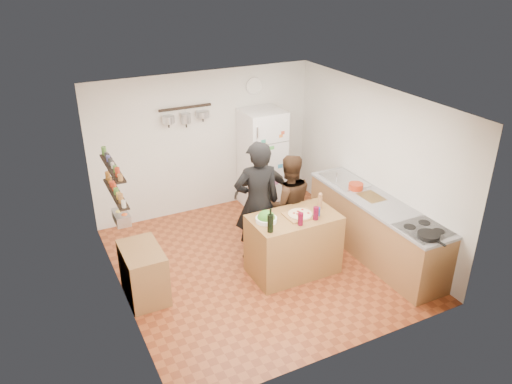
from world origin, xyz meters
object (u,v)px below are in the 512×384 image
red_bowl (356,186)px  counter_run (375,228)px  pepper_mill (320,202)px  skillet (429,235)px  wine_bottle (270,223)px  salt_canister (317,212)px  salad_bowl (266,220)px  person_center (288,204)px  wall_clock (254,86)px  prep_island (293,244)px  person_left (257,203)px  fridge (262,159)px  person_back (262,194)px  side_table (144,273)px

red_bowl → counter_run: bearing=-84.0°
pepper_mill → skillet: pepper_mill is taller
wine_bottle → salt_canister: (0.80, 0.10, -0.06)m
salt_canister → red_bowl: 1.10m
salad_bowl → person_center: person_center is taller
wine_bottle → wall_clock: size_ratio=0.83×
prep_island → wall_clock: 3.07m
salt_canister → counter_run: size_ratio=0.05×
prep_island → person_left: (-0.31, 0.55, 0.49)m
person_left → red_bowl: bearing=-177.2°
wine_bottle → red_bowl: wine_bottle is taller
fridge → prep_island: bearing=-105.6°
salt_canister → pepper_mill: bearing=48.6°
prep_island → salad_bowl: 0.64m
red_bowl → wall_clock: bearing=108.0°
salad_bowl → person_left: (0.11, 0.50, 0.01)m
person_back → wall_clock: wall_clock is taller
wine_bottle → salt_canister: bearing=7.1°
pepper_mill → salt_canister: (-0.15, -0.17, -0.04)m
counter_run → wall_clock: (-0.75, 2.63, 1.70)m
skillet → wall_clock: wall_clock is taller
salad_bowl → fridge: bearing=64.1°
counter_run → red_bowl: red_bowl is taller
wine_bottle → red_bowl: (1.80, 0.55, -0.07)m
person_center → salad_bowl: bearing=53.4°
salt_canister → person_center: bearing=95.6°
salt_canister → person_back: person_back is taller
salad_bowl → wall_clock: wall_clock is taller
prep_island → fridge: (0.60, 2.15, 0.45)m
person_left → side_table: (-1.78, -0.15, -0.58)m
person_left → counter_run: person_left is taller
person_center → wall_clock: 2.37m
person_back → person_left: bearing=73.3°
person_back → red_bowl: 1.47m
person_left → fridge: person_left is taller
person_back → fridge: size_ratio=0.86×
person_center → wall_clock: bearing=-86.0°
prep_island → salad_bowl: (-0.42, 0.05, 0.48)m
wall_clock → person_left: bearing=-115.1°
skillet → prep_island: bearing=134.3°
counter_run → side_table: 3.48m
pepper_mill → person_center: 0.60m
counter_run → skillet: bearing=-95.0°
person_center → fridge: size_ratio=0.88×
person_left → person_center: bearing=-167.3°
wine_bottle → red_bowl: 1.88m
person_center → red_bowl: size_ratio=6.95×
red_bowl → person_back: bearing=147.8°
salt_canister → person_back: 1.27m
person_left → person_back: bearing=-113.1°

